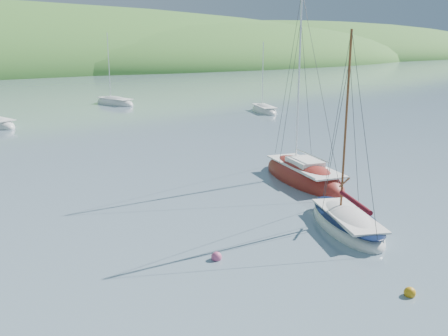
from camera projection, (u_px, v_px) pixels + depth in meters
ground at (326, 268)px, 20.82m from camera, size 700.00×700.00×0.00m
daysailer_white at (347, 223)px, 25.27m from camera, size 5.12×7.24×10.48m
sloop_red at (303, 177)px, 33.85m from camera, size 5.29×9.49×13.32m
distant_sloop_b at (115, 103)px, 73.70m from camera, size 4.57×8.31×11.24m
distant_sloop_d at (264, 111)px, 65.96m from camera, size 4.69×7.30×9.83m
mooring_buoys at (215, 237)px, 23.87m from camera, size 23.75×13.76×0.50m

